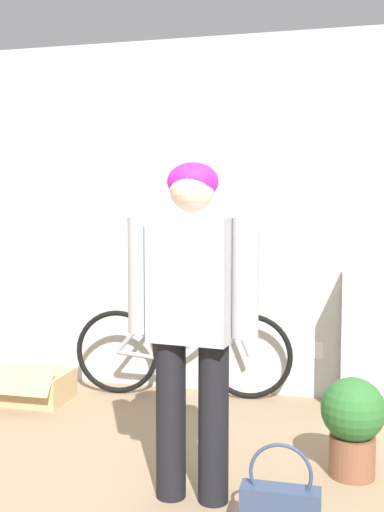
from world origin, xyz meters
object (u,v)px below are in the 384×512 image
object	(u,v)px
cardboard_box	(34,386)
handbag	(280,506)
bicycle	(182,350)
potted_plant	(353,421)
person	(192,304)

from	to	relation	value
cardboard_box	handbag	bearing A→B (deg)	-35.76
bicycle	cardboard_box	xyz separation A→B (m)	(-1.00, -0.36, -0.23)
cardboard_box	potted_plant	bearing A→B (deg)	-17.73
person	bicycle	distance (m)	1.65
handbag	potted_plant	distance (m)	0.74
handbag	cardboard_box	xyz separation A→B (m)	(-1.87, 1.34, -0.02)
handbag	cardboard_box	bearing A→B (deg)	144.24
person	bicycle	bearing A→B (deg)	112.74
handbag	cardboard_box	size ratio (longest dim) A/B	0.81
person	potted_plant	distance (m)	1.07
bicycle	potted_plant	size ratio (longest dim) A/B	3.10
bicycle	potted_plant	world-z (taller)	bicycle
potted_plant	bicycle	bearing A→B (deg)	138.12
bicycle	handbag	size ratio (longest dim) A/B	3.95
cardboard_box	person	bearing A→B (deg)	-38.08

